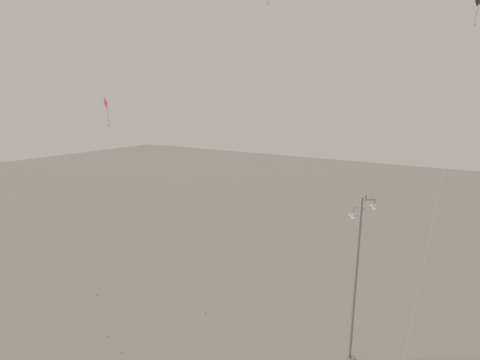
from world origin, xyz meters
The scene contains 4 objects.
street_lamp centered at (7.75, 5.35, 4.90)m, with size 1.48×0.87×9.18m.
kite_1 centered at (-2.05, 8.77, 17.06)m, with size 1.74×12.77×22.11m.
kite_3 centered at (-7.71, 2.46, 11.05)m, with size 3.34×3.48×13.93m.
kite_4 centered at (10.71, 12.50, 14.92)m, with size 0.76×9.94×19.86m.
Camera 1 is at (17.84, -19.84, 14.51)m, focal length 40.00 mm.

